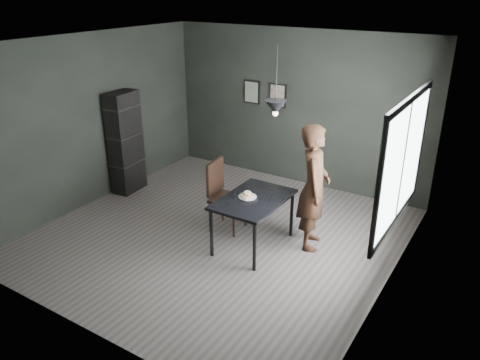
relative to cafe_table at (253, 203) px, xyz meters
The scene contains 13 objects.
ground 0.90m from the cafe_table, behind, with size 5.00×5.00×0.00m, color #3D3834.
back_wall 2.67m from the cafe_table, 103.50° to the left, with size 5.00×0.10×2.80m, color black.
ceiling 2.21m from the cafe_table, behind, with size 5.00×5.00×0.02m.
window_assembly 2.10m from the cafe_table, ahead, with size 0.04×1.96×1.56m.
cafe_table is the anchor object (origin of this frame).
white_plate 0.12m from the cafe_table, 158.12° to the right, with size 0.23×0.23×0.01m, color white.
donut_pile 0.15m from the cafe_table, 158.12° to the right, with size 0.21×0.21×0.09m.
woman 0.86m from the cafe_table, 33.82° to the left, with size 0.66×0.43×1.80m, color black.
wood_chair 0.71m from the cafe_table, 161.82° to the left, with size 0.52×0.52×1.08m.
shelf_unit 2.97m from the cafe_table, behind, with size 0.34×0.60×1.80m, color black.
pendant_lamp 1.41m from the cafe_table, 21.80° to the left, with size 0.28×0.28×0.86m.
framed_print_left 3.03m from the cafe_table, 121.30° to the left, with size 0.34×0.04×0.44m.
framed_print_right 2.80m from the cafe_table, 111.06° to the left, with size 0.34×0.04×0.44m.
Camera 1 is at (3.55, -5.07, 3.52)m, focal length 35.00 mm.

